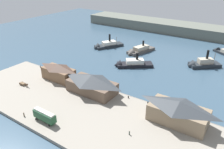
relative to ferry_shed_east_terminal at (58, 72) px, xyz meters
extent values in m
plane|color=#385166|center=(22.65, 9.10, -5.13)|extent=(320.00, 320.00, 0.00)
cube|color=gray|center=(22.65, -12.90, -4.53)|extent=(110.00, 36.00, 1.20)
cube|color=slate|center=(22.65, 5.50, -4.63)|extent=(110.00, 0.80, 1.00)
cube|color=brown|center=(0.00, 0.00, -1.12)|extent=(15.90, 7.27, 5.62)
pyramid|color=#473328|center=(0.00, 0.00, 2.75)|extent=(16.22, 7.63, 2.14)
cube|color=brown|center=(20.57, -0.68, -1.47)|extent=(20.71, 10.34, 4.92)
pyramid|color=#33383D|center=(20.57, -0.68, 2.48)|extent=(21.12, 10.86, 2.98)
cube|color=#847056|center=(57.74, -0.54, -0.98)|extent=(19.43, 9.53, 5.90)
pyramid|color=#33383D|center=(57.74, -0.54, 3.13)|extent=(19.82, 10.01, 2.33)
cube|color=#1E4C2D|center=(19.97, -25.73, -1.65)|extent=(9.20, 2.34, 2.77)
cube|color=beige|center=(19.97, -25.73, -0.01)|extent=(8.83, 1.64, 0.50)
cylinder|color=black|center=(23.19, -24.56, -3.48)|extent=(0.90, 0.18, 0.90)
cylinder|color=black|center=(23.19, -26.90, -3.48)|extent=(0.90, 0.18, 0.90)
cylinder|color=black|center=(16.75, -24.56, -3.48)|extent=(0.90, 0.18, 0.90)
cylinder|color=black|center=(16.75, -26.90, -3.48)|extent=(0.90, 0.18, 0.90)
cube|color=brown|center=(-9.33, -13.49, -3.08)|extent=(2.81, 1.47, 0.50)
cylinder|color=#4C3828|center=(-10.18, -12.75, -3.33)|extent=(1.20, 0.10, 1.20)
cylinder|color=#4C3828|center=(-10.18, -14.23, -3.33)|extent=(1.20, 0.10, 1.20)
ellipsoid|color=#473323|center=(-6.53, -13.49, -2.83)|extent=(2.00, 0.70, 0.90)
ellipsoid|color=#473323|center=(-5.43, -13.49, -2.28)|extent=(0.70, 0.32, 0.44)
cylinder|color=#473323|center=(-5.93, -13.29, -3.43)|extent=(0.16, 0.16, 1.00)
cylinder|color=#473323|center=(-5.93, -13.69, -3.43)|extent=(0.16, 0.16, 1.00)
cylinder|color=#473323|center=(-7.13, -13.29, -3.43)|extent=(0.16, 0.16, 1.00)
cylinder|color=#473323|center=(-7.13, -13.69, -3.43)|extent=(0.16, 0.16, 1.00)
cylinder|color=#6B5B4C|center=(11.39, -27.96, -3.21)|extent=(0.42, 0.42, 1.44)
sphere|color=#CCA889|center=(11.39, -27.96, -2.37)|extent=(0.26, 0.26, 0.26)
cylinder|color=#3D4C42|center=(47.41, -15.35, -3.29)|extent=(0.38, 0.38, 1.29)
sphere|color=#CCA889|center=(47.41, -15.35, -2.53)|extent=(0.24, 0.24, 0.24)
cylinder|color=black|center=(35.98, 3.64, -3.48)|extent=(0.44, 0.44, 0.90)
cylinder|color=black|center=(44.42, 4.28, -3.48)|extent=(0.44, 0.44, 0.90)
cylinder|color=black|center=(-18.61, 4.23, -3.48)|extent=(0.44, 0.44, 0.90)
cube|color=#23282D|center=(-9.80, 55.91, -4.26)|extent=(14.98, 20.25, 1.75)
cone|color=#23282D|center=(-14.48, 47.32, -4.26)|extent=(6.74, 5.85, 5.76)
cube|color=silver|center=(-9.80, 55.91, -2.26)|extent=(8.50, 10.27, 2.25)
cylinder|color=black|center=(-9.57, 56.33, 1.30)|extent=(1.28, 1.28, 4.85)
cylinder|color=brown|center=(-6.99, 61.07, -1.14)|extent=(0.24, 0.24, 4.48)
cube|color=#23282D|center=(53.16, 57.34, -4.14)|extent=(16.88, 15.71, 1.98)
cone|color=#23282D|center=(46.86, 52.01, -4.14)|extent=(6.11, 6.46, 5.95)
cube|color=#B2A893|center=(53.16, 57.34, -1.77)|extent=(8.33, 7.87, 2.76)
cylinder|color=black|center=(53.63, 57.73, 1.99)|extent=(1.27, 1.27, 4.75)
cylinder|color=brown|center=(56.95, 60.54, -0.32)|extent=(0.24, 0.24, 5.66)
cube|color=black|center=(21.07, 36.28, -4.27)|extent=(19.35, 16.88, 1.73)
cone|color=black|center=(13.35, 30.43, -4.27)|extent=(6.31, 6.76, 5.84)
cube|color=silver|center=(21.07, 36.28, -2.25)|extent=(10.38, 9.50, 2.31)
cylinder|color=black|center=(21.94, 36.94, 0.77)|extent=(1.47, 1.47, 3.72)
cube|color=#514C47|center=(13.22, 59.00, -4.22)|extent=(11.90, 20.93, 1.82)
cone|color=#514C47|center=(10.46, 49.45, -4.22)|extent=(6.75, 5.10, 5.99)
cube|color=#B2A893|center=(13.22, 59.00, -2.21)|extent=(7.42, 11.41, 2.19)
cylinder|color=black|center=(13.70, 60.68, 0.50)|extent=(1.20, 1.20, 3.23)
cone|color=#23282D|center=(52.72, 88.81, -4.47)|extent=(5.39, 5.59, 4.33)
cube|color=#60665B|center=(22.65, 119.10, -1.13)|extent=(180.00, 24.00, 8.00)
camera|label=1|loc=(73.96, -64.53, 43.84)|focal=35.71mm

